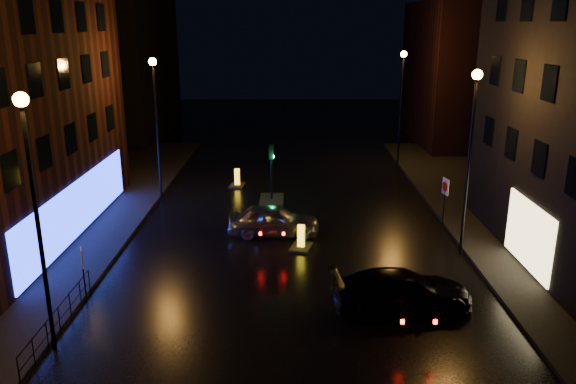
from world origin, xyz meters
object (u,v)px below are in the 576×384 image
silver_hatchback (274,220)px  dark_sedan (402,291)px  bollard_far (237,182)px  bollard_near (301,243)px  road_sign_right (445,191)px  road_sign_left (82,262)px  traffic_signal (272,193)px

silver_hatchback → dark_sedan: (4.96, -7.66, -0.01)m
bollard_far → bollard_near: bearing=-62.2°
bollard_near → road_sign_right: bearing=36.9°
bollard_near → road_sign_left: size_ratio=0.70×
dark_sedan → bollard_far: dark_sedan is taller
dark_sedan → road_sign_right: road_sign_right is taller
silver_hatchback → bollard_near: silver_hatchback is taller
bollard_far → road_sign_left: 16.48m
silver_hatchback → road_sign_right: (8.81, 1.22, 1.19)m
traffic_signal → dark_sedan: traffic_signal is taller
dark_sedan → silver_hatchback: bearing=26.3°
silver_hatchback → road_sign_left: bearing=137.0°
silver_hatchback → bollard_far: silver_hatchback is taller
bollard_far → road_sign_left: (-4.36, -15.83, 1.37)m
silver_hatchback → dark_sedan: size_ratio=0.87×
traffic_signal → road_sign_left: 14.42m
silver_hatchback → traffic_signal: bearing=4.5°
bollard_far → road_sign_right: road_sign_right is taller
road_sign_left → road_sign_right: road_sign_right is taller
road_sign_left → traffic_signal: bearing=40.6°
dark_sedan → traffic_signal: bearing=14.9°
dark_sedan → road_sign_left: (-11.94, 0.57, 0.87)m
bollard_far → road_sign_right: size_ratio=0.55×
bollard_near → road_sign_left: (-8.32, -5.30, 1.37)m
traffic_signal → road_sign_right: size_ratio=1.32×
traffic_signal → silver_hatchback: bearing=-87.1°
dark_sedan → road_sign_right: size_ratio=2.00×
traffic_signal → bollard_far: bearing=127.0°
dark_sedan → road_sign_left: size_ratio=2.40×
bollard_near → road_sign_left: road_sign_left is taller
silver_hatchback → road_sign_right: bearing=-80.6°
silver_hatchback → bollard_far: size_ratio=3.17×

